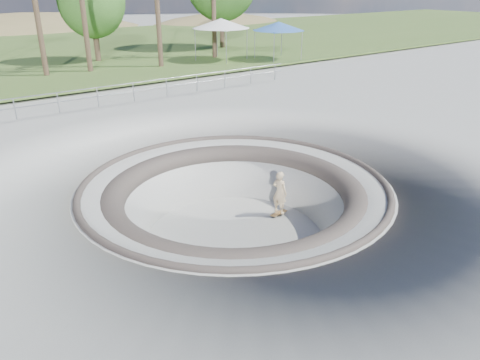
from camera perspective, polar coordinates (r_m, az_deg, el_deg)
The scene contains 10 objects.
ground at distance 15.48m, azimuth -0.68°, elevation -0.54°, with size 180.00×180.00×0.00m, color #ACACA6.
skate_bowl at distance 16.30m, azimuth -0.65°, elevation -6.43°, with size 14.00×14.00×4.10m.
grass_strip at distance 46.62m, azimuth -26.82°, elevation 13.40°, with size 180.00×36.00×0.12m.
distant_hills at distance 70.96m, azimuth -26.57°, elevation 10.04°, with size 103.20×45.00×28.60m.
safety_railing at distance 25.52m, azimuth -16.97°, elevation 9.66°, with size 25.00×0.06×1.03m.
skateboard at distance 17.68m, azimuth 4.77°, elevation -4.05°, with size 0.78×0.31×0.08m.
skater at distance 17.31m, azimuth 4.86°, elevation -1.55°, with size 0.61×0.40×1.66m, color tan.
canopy_white at distance 38.85m, azimuth -2.32°, elevation 18.52°, with size 5.91×5.91×3.19m.
canopy_blue at distance 39.38m, azimuth 4.72°, elevation 18.17°, with size 5.75×5.75×2.91m.
bushy_tree_mid at distance 39.93m, azimuth -17.64°, elevation 20.10°, with size 5.14×4.67×7.42m.
Camera 1 is at (-8.31, -11.48, 6.23)m, focal length 35.00 mm.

